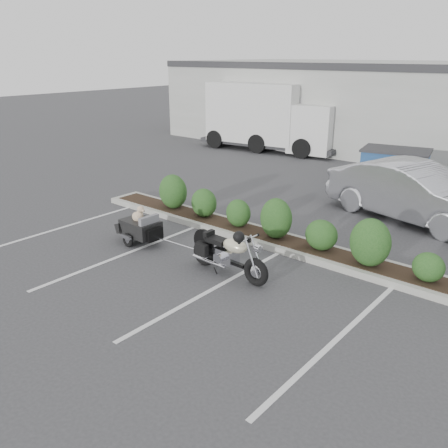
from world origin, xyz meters
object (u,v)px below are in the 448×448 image
Objects in this scene: pet_trailer at (140,227)px; sedan at (414,192)px; dumpster at (394,170)px; motorcycle at (228,254)px; delivery_truck at (271,118)px.

sedan is (4.48, 5.93, 0.39)m from pet_trailer.
sedan is 2.02× the size of dumpster.
sedan is at bearing 76.43° from motorcycle.
sedan is (1.70, 5.95, 0.33)m from motorcycle.
dumpster is at bearing 91.45° from motorcycle.
pet_trailer is 0.23× the size of delivery_truck.
delivery_truck reaches higher than dumpster.
dumpster is at bearing 73.61° from pet_trailer.
motorcycle is at bearing 177.40° from sedan.
delivery_truck is at bearing 112.46° from pet_trailer.
sedan reaches higher than motorcycle.
dumpster reaches higher than motorcycle.
motorcycle is at bearing -67.19° from delivery_truck.
motorcycle is 2.78m from pet_trailer.
motorcycle is 8.61m from dumpster.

